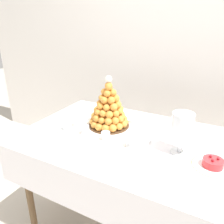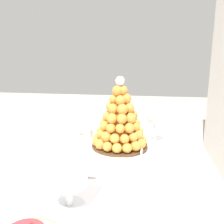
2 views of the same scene
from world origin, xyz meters
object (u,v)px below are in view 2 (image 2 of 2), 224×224
object	(u,v)px
macaron_goblet	(68,161)
wine_glass	(155,118)
dessert_cup_centre	(78,145)
dessert_cup_mid_right	(70,161)
dessert_cup_left	(91,127)
croquembouche	(120,120)
creme_brulee_ramekin	(109,132)
dessert_cup_mid_left	(88,135)
serving_tray	(107,147)

from	to	relation	value
macaron_goblet	wine_glass	distance (m)	0.63
dessert_cup_centre	dessert_cup_mid_right	size ratio (longest dim) A/B	0.86
dessert_cup_left	macaron_goblet	xyz separation A→B (m)	(0.69, 0.09, 0.12)
dessert_cup_mid_right	dessert_cup_left	bearing A→B (deg)	-178.28
croquembouche	creme_brulee_ramekin	world-z (taller)	croquembouche
dessert_cup_mid_left	creme_brulee_ramekin	size ratio (longest dim) A/B	0.55
croquembouche	macaron_goblet	xyz separation A→B (m)	(0.48, -0.10, 0.01)
croquembouche	dessert_cup_centre	distance (m)	0.22
creme_brulee_ramekin	dessert_cup_left	bearing A→B (deg)	-107.38
dessert_cup_mid_left	macaron_goblet	bearing A→B (deg)	7.58
croquembouche	dessert_cup_mid_right	distance (m)	0.31
croquembouche	dessert_cup_left	distance (m)	0.30
serving_tray	dessert_cup_centre	distance (m)	0.14
croquembouche	dessert_cup_centre	bearing A→B (deg)	-66.40
macaron_goblet	dessert_cup_mid_right	bearing A→B (deg)	-162.78
serving_tray	dessert_cup_mid_right	xyz separation A→B (m)	(0.23, -0.11, 0.02)
croquembouche	wine_glass	xyz separation A→B (m)	(-0.09, 0.16, -0.01)
serving_tray	dessert_cup_left	distance (m)	0.25
serving_tray	creme_brulee_ramekin	bearing A→B (deg)	-174.96
macaron_goblet	creme_brulee_ramekin	bearing A→B (deg)	178.25
creme_brulee_ramekin	macaron_goblet	size ratio (longest dim) A/B	0.42
dessert_cup_mid_left	wine_glass	distance (m)	0.35
croquembouche	dessert_cup_mid_left	xyz separation A→B (m)	(-0.07, -0.17, -0.10)
dessert_cup_mid_right	creme_brulee_ramekin	bearing A→B (deg)	167.10
dessert_cup_mid_right	creme_brulee_ramekin	xyz separation A→B (m)	(-0.41, 0.09, -0.01)
serving_tray	wine_glass	size ratio (longest dim) A/B	3.52
dessert_cup_mid_left	dessert_cup_mid_right	size ratio (longest dim) A/B	0.90
dessert_cup_left	macaron_goblet	world-z (taller)	macaron_goblet
dessert_cup_centre	dessert_cup_mid_right	bearing A→B (deg)	3.57
croquembouche	creme_brulee_ramekin	size ratio (longest dim) A/B	3.32
serving_tray	creme_brulee_ramekin	distance (m)	0.18
dessert_cup_left	dessert_cup_mid_left	distance (m)	0.14
croquembouche	macaron_goblet	size ratio (longest dim) A/B	1.40
dessert_cup_centre	creme_brulee_ramekin	xyz separation A→B (m)	(-0.25, 0.10, -0.01)
dessert_cup_centre	creme_brulee_ramekin	bearing A→B (deg)	157.43
dessert_cup_mid_right	croquembouche	bearing A→B (deg)	144.45
dessert_cup_mid_right	wine_glass	size ratio (longest dim) A/B	0.36
dessert_cup_mid_left	dessert_cup_centre	size ratio (longest dim) A/B	1.04
croquembouche	dessert_cup_mid_right	xyz separation A→B (m)	(0.24, -0.17, -0.11)
dessert_cup_mid_right	creme_brulee_ramekin	distance (m)	0.42
macaron_goblet	dessert_cup_left	bearing A→B (deg)	-172.70
serving_tray	dessert_cup_centre	world-z (taller)	dessert_cup_centre
serving_tray	croquembouche	xyz separation A→B (m)	(-0.01, 0.06, 0.13)
croquembouche	dessert_cup_mid_left	world-z (taller)	croquembouche
croquembouche	dessert_cup_mid_left	size ratio (longest dim) A/B	6.05
dessert_cup_left	creme_brulee_ramekin	bearing A→B (deg)	72.62
dessert_cup_mid_left	creme_brulee_ramekin	distance (m)	0.14
serving_tray	creme_brulee_ramekin	world-z (taller)	creme_brulee_ramekin
croquembouche	macaron_goblet	bearing A→B (deg)	-11.43
creme_brulee_ramekin	dessert_cup_centre	bearing A→B (deg)	-22.57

